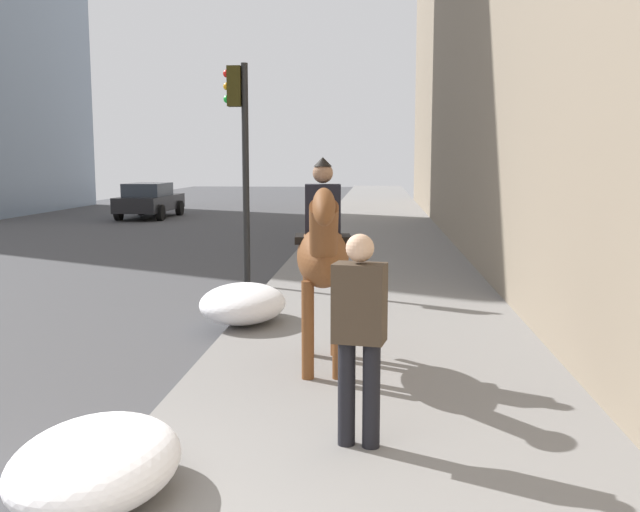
# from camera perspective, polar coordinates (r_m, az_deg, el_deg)

# --- Properties ---
(mounted_horse_near) EXTENTS (2.15, 0.69, 2.29)m
(mounted_horse_near) POSITION_cam_1_polar(r_m,az_deg,el_deg) (7.65, 0.23, 0.24)
(mounted_horse_near) COLOR brown
(mounted_horse_near) RESTS_ON sidewalk_slab
(pedestrian_greeting) EXTENTS (0.33, 0.44, 1.70)m
(pedestrian_greeting) POSITION_cam_1_polar(r_m,az_deg,el_deg) (5.61, 3.16, -5.59)
(pedestrian_greeting) COLOR black
(pedestrian_greeting) RESTS_ON sidewalk_slab
(car_near_lane) EXTENTS (4.44, 1.91, 1.44)m
(car_near_lane) POSITION_cam_1_polar(r_m,az_deg,el_deg) (30.25, -13.42, 4.38)
(car_near_lane) COLOR black
(car_near_lane) RESTS_ON ground
(traffic_light_near_curb) EXTENTS (0.20, 0.44, 4.06)m
(traffic_light_near_curb) POSITION_cam_1_polar(r_m,az_deg,el_deg) (12.92, -6.35, 9.09)
(traffic_light_near_curb) COLOR black
(traffic_light_near_curb) RESTS_ON ground
(snow_pile_near) EXTENTS (1.43, 1.10, 0.50)m
(snow_pile_near) POSITION_cam_1_polar(r_m,az_deg,el_deg) (5.21, -17.43, -15.45)
(snow_pile_near) COLOR white
(snow_pile_near) RESTS_ON sidewalk_slab
(snow_pile_far) EXTENTS (1.55, 1.19, 0.54)m
(snow_pile_far) POSITION_cam_1_polar(r_m,az_deg,el_deg) (10.09, -6.17, -3.76)
(snow_pile_far) COLOR white
(snow_pile_far) RESTS_ON sidewalk_slab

